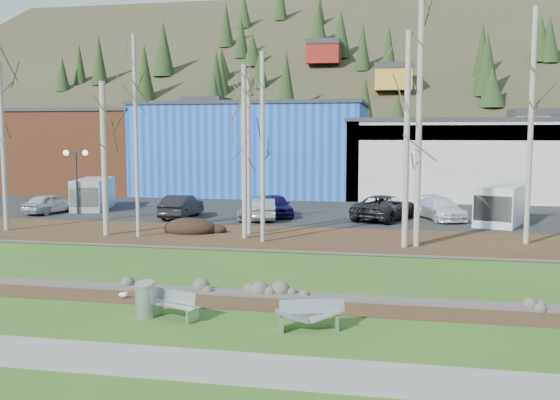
% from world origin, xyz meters
% --- Properties ---
extents(ground, '(200.00, 200.00, 0.00)m').
position_xyz_m(ground, '(0.00, 0.00, 0.00)').
color(ground, '#2F551E').
rests_on(ground, ground).
extents(footpath, '(80.00, 2.00, 0.04)m').
position_xyz_m(footpath, '(0.00, -3.50, 0.02)').
color(footpath, slate).
rests_on(footpath, ground).
extents(dirt_strip, '(80.00, 1.80, 0.03)m').
position_xyz_m(dirt_strip, '(0.00, 2.10, 0.01)').
color(dirt_strip, '#382616').
rests_on(dirt_strip, ground).
extents(near_bank_rocks, '(80.00, 0.80, 0.50)m').
position_xyz_m(near_bank_rocks, '(0.00, 3.10, 0.00)').
color(near_bank_rocks, '#47423D').
rests_on(near_bank_rocks, ground).
extents(river, '(80.00, 8.00, 0.90)m').
position_xyz_m(river, '(0.00, 7.20, 0.00)').
color(river, '#13222F').
rests_on(river, ground).
extents(far_bank_rocks, '(80.00, 0.80, 0.46)m').
position_xyz_m(far_bank_rocks, '(0.00, 11.30, 0.00)').
color(far_bank_rocks, '#47423D').
rests_on(far_bank_rocks, ground).
extents(far_bank, '(80.00, 7.00, 0.15)m').
position_xyz_m(far_bank, '(0.00, 14.50, 0.07)').
color(far_bank, '#382616').
rests_on(far_bank, ground).
extents(parking_lot, '(80.00, 14.00, 0.14)m').
position_xyz_m(parking_lot, '(0.00, 25.00, 0.07)').
color(parking_lot, black).
rests_on(parking_lot, ground).
extents(building_brick, '(16.32, 12.24, 7.80)m').
position_xyz_m(building_brick, '(-24.00, 39.00, 3.91)').
color(building_brick, brown).
rests_on(building_brick, ground).
extents(building_blue, '(20.40, 12.24, 8.30)m').
position_xyz_m(building_blue, '(-6.00, 39.00, 4.16)').
color(building_blue, blue).
rests_on(building_blue, ground).
extents(building_white, '(18.36, 12.24, 6.80)m').
position_xyz_m(building_white, '(12.00, 38.98, 3.41)').
color(building_white, beige).
rests_on(building_white, ground).
extents(hillside, '(160.00, 72.00, 35.00)m').
position_xyz_m(hillside, '(0.00, 84.00, 17.50)').
color(hillside, '#33301F').
rests_on(hillside, ground).
extents(bench_intact, '(1.73, 1.04, 0.83)m').
position_xyz_m(bench_intact, '(0.83, 0.04, 0.42)').
color(bench_intact, '#AEB0B3').
rests_on(bench_intact, ground).
extents(bench_damaged, '(1.95, 1.11, 0.83)m').
position_xyz_m(bench_damaged, '(4.98, -0.23, 0.42)').
color(bench_damaged, '#AEB0B3').
rests_on(bench_damaged, ground).
extents(litter_bin, '(0.68, 0.68, 0.99)m').
position_xyz_m(litter_bin, '(-0.09, -0.01, 0.49)').
color(litter_bin, '#AEB0B3').
rests_on(litter_bin, ground).
extents(seagull, '(0.37, 0.18, 0.27)m').
position_xyz_m(seagull, '(-1.63, 1.77, 0.15)').
color(seagull, gold).
rests_on(seagull, ground).
extents(dirt_mound, '(2.95, 2.08, 0.58)m').
position_xyz_m(dirt_mound, '(-3.90, 14.90, 0.44)').
color(dirt_mound, black).
rests_on(dirt_mound, far_bank).
extents(birch_0, '(0.26, 0.26, 9.28)m').
position_xyz_m(birch_0, '(-14.25, 13.63, 4.79)').
color(birch_0, '#B5B2A3').
rests_on(birch_0, far_bank).
extents(birch_1, '(0.32, 0.32, 8.11)m').
position_xyz_m(birch_1, '(-7.97, 13.16, 4.20)').
color(birch_1, '#B5B2A3').
rests_on(birch_1, far_bank).
extents(birch_2, '(0.20, 0.20, 10.43)m').
position_xyz_m(birch_2, '(-6.07, 12.99, 5.37)').
color(birch_2, '#B5B2A3').
rests_on(birch_2, far_bank).
extents(birch_3, '(0.26, 0.26, 8.87)m').
position_xyz_m(birch_3, '(-0.46, 13.61, 4.58)').
color(birch_3, '#B5B2A3').
rests_on(birch_3, far_bank).
extents(birch_4, '(0.22, 0.22, 8.52)m').
position_xyz_m(birch_4, '(-0.58, 15.00, 4.41)').
color(birch_4, '#B5B2A3').
rests_on(birch_4, far_bank).
extents(birch_5, '(0.22, 0.22, 9.35)m').
position_xyz_m(birch_5, '(0.68, 12.75, 4.83)').
color(birch_5, '#B5B2A3').
rests_on(birch_5, far_bank).
extents(birch_6, '(0.28, 0.28, 11.75)m').
position_xyz_m(birch_6, '(8.20, 12.96, 6.02)').
color(birch_6, '#B5B2A3').
rests_on(birch_6, far_bank).
extents(birch_7, '(0.28, 0.28, 10.11)m').
position_xyz_m(birch_7, '(7.65, 12.66, 5.21)').
color(birch_7, '#B5B2A3').
rests_on(birch_7, far_bank).
extents(birch_8, '(0.25, 0.25, 11.38)m').
position_xyz_m(birch_8, '(13.50, 14.67, 5.84)').
color(birch_8, '#B5B2A3').
rests_on(birch_8, far_bank).
extents(street_lamp, '(1.61, 0.68, 4.30)m').
position_xyz_m(street_lamp, '(-14.07, 21.11, 3.52)').
color(street_lamp, '#262628').
rests_on(street_lamp, parking_lot).
extents(car_0, '(2.45, 4.23, 1.35)m').
position_xyz_m(car_0, '(-16.00, 20.88, 0.82)').
color(car_0, silver).
rests_on(car_0, parking_lot).
extents(car_1, '(1.60, 4.51, 1.48)m').
position_xyz_m(car_1, '(-6.44, 20.50, 0.88)').
color(car_1, black).
rests_on(car_1, parking_lot).
extents(car_2, '(1.84, 4.45, 1.29)m').
position_xyz_m(car_2, '(-1.57, 21.11, 0.78)').
color(car_2, '#94989C').
rests_on(car_2, parking_lot).
extents(car_3, '(3.31, 4.57, 1.45)m').
position_xyz_m(car_3, '(-0.65, 22.38, 0.86)').
color(car_3, '#140F47').
rests_on(car_3, parking_lot).
extents(car_4, '(2.31, 4.27, 1.34)m').
position_xyz_m(car_4, '(-1.07, 20.66, 0.81)').
color(car_4, '#A6A6A8').
rests_on(car_4, parking_lot).
extents(car_5, '(4.41, 6.15, 1.56)m').
position_xyz_m(car_5, '(6.41, 22.17, 0.92)').
color(car_5, '#29292C').
rests_on(car_5, parking_lot).
extents(car_6, '(3.53, 5.19, 1.40)m').
position_xyz_m(car_6, '(9.84, 22.89, 0.84)').
color(car_6, white).
rests_on(car_6, parking_lot).
extents(van_white, '(3.90, 5.79, 2.34)m').
position_xyz_m(van_white, '(13.32, 21.60, 1.31)').
color(van_white, white).
rests_on(van_white, parking_lot).
extents(van_grey, '(3.18, 5.29, 2.16)m').
position_xyz_m(van_grey, '(-14.24, 23.52, 1.22)').
color(van_grey, silver).
rests_on(van_grey, parking_lot).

